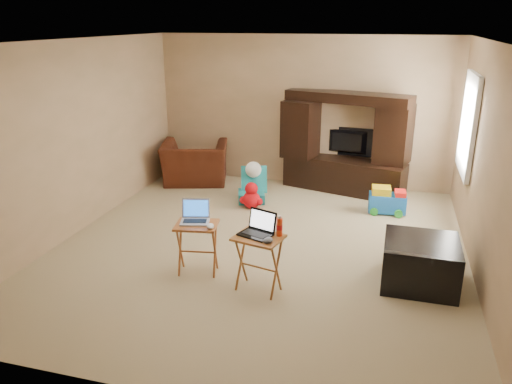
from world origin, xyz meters
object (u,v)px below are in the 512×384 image
(recliner, at_px, (195,163))
(tray_table_right, at_px, (258,264))
(plush_toy, at_px, (251,195))
(entertainment_center, at_px, (345,143))
(tray_table_left, at_px, (197,248))
(ottoman, at_px, (420,263))
(mouse_right, at_px, (268,240))
(television, at_px, (346,142))
(laptop_left, at_px, (194,213))
(push_toy, at_px, (387,200))
(child_rocker, at_px, (251,185))
(water_bottle, at_px, (279,227))
(mouse_left, at_px, (210,226))
(laptop_right, at_px, (255,225))

(recliner, height_order, tray_table_right, recliner)
(plush_toy, bearing_deg, entertainment_center, 43.49)
(recliner, relative_size, tray_table_left, 1.85)
(ottoman, xyz_separation_m, mouse_right, (-1.51, -0.72, 0.40))
(entertainment_center, relative_size, tray_table_right, 3.22)
(television, relative_size, laptop_left, 2.67)
(push_toy, bearing_deg, child_rocker, 176.89)
(mouse_right, bearing_deg, tray_table_left, 160.51)
(tray_table_left, xyz_separation_m, water_bottle, (0.96, -0.12, 0.42))
(mouse_left, bearing_deg, television, 73.09)
(child_rocker, bearing_deg, entertainment_center, 16.09)
(recliner, xyz_separation_m, tray_table_right, (2.03, -3.27, -0.05))
(laptop_right, bearing_deg, ottoman, 38.54)
(push_toy, bearing_deg, television, 120.72)
(mouse_right, bearing_deg, water_bottle, 70.71)
(child_rocker, distance_m, ottoman, 3.18)
(entertainment_center, xyz_separation_m, plush_toy, (-1.25, -1.19, -0.61))
(ottoman, distance_m, laptop_left, 2.51)
(recliner, relative_size, ottoman, 1.42)
(push_toy, bearing_deg, plush_toy, -174.77)
(ottoman, distance_m, tray_table_right, 1.75)
(laptop_left, relative_size, mouse_right, 2.47)
(ottoman, xyz_separation_m, laptop_left, (-2.43, -0.37, 0.47))
(mouse_right, bearing_deg, push_toy, 68.04)
(plush_toy, bearing_deg, water_bottle, -67.25)
(child_rocker, xyz_separation_m, laptop_left, (0.03, -2.38, 0.44))
(television, relative_size, water_bottle, 4.35)
(recliner, relative_size, plush_toy, 2.67)
(recliner, height_order, child_rocker, recliner)
(plush_toy, bearing_deg, recliner, 143.51)
(plush_toy, bearing_deg, television, 47.85)
(entertainment_center, distance_m, water_bottle, 3.44)
(television, relative_size, mouse_left, 6.87)
(tray_table_left, xyz_separation_m, laptop_left, (-0.03, 0.03, 0.42))
(tray_table_right, height_order, mouse_left, mouse_left)
(laptop_left, bearing_deg, tray_table_right, -30.59)
(recliner, distance_m, mouse_right, 4.03)
(plush_toy, xyz_separation_m, mouse_right, (0.87, -2.44, 0.44))
(laptop_right, bearing_deg, tray_table_right, -7.00)
(tray_table_left, bearing_deg, laptop_left, 125.40)
(water_bottle, bearing_deg, recliner, 124.94)
(mouse_right, bearing_deg, television, 84.25)
(entertainment_center, relative_size, television, 2.41)
(child_rocker, distance_m, water_bottle, 2.76)
(mouse_left, height_order, water_bottle, water_bottle)
(laptop_right, bearing_deg, tray_table_left, -174.11)
(mouse_left, bearing_deg, ottoman, 12.05)
(tray_table_left, distance_m, mouse_left, 0.38)
(television, bearing_deg, entertainment_center, 97.59)
(television, bearing_deg, ottoman, 117.55)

